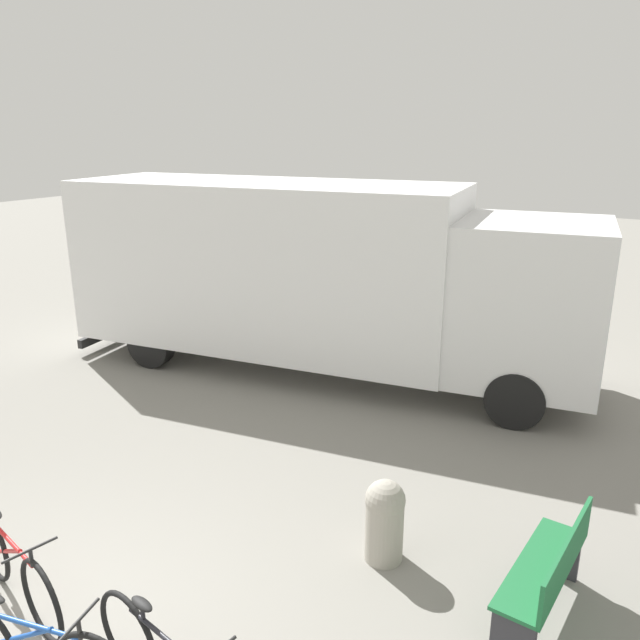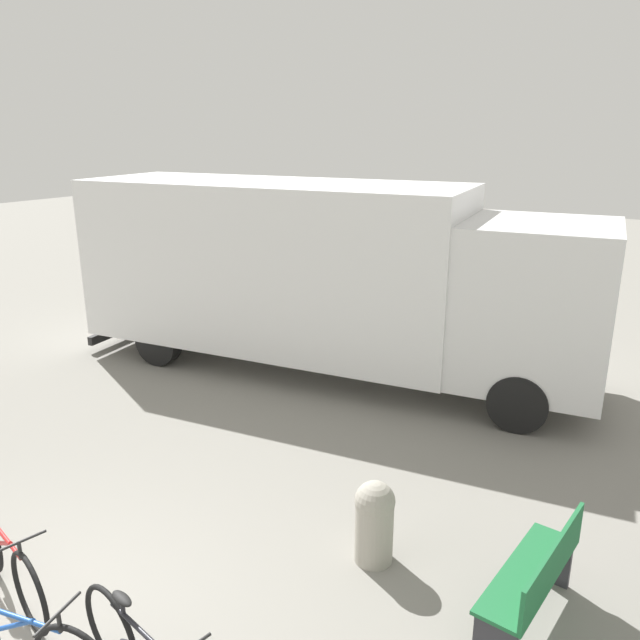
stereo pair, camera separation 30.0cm
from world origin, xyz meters
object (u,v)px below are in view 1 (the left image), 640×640
Objects in this scene: bicycle_near at (15,568)px; park_bench at (549,572)px; delivery_truck at (315,271)px; bollard_near_bench at (385,518)px.

park_bench is at bearing 41.28° from bicycle_near.
bicycle_near is at bearing -92.03° from delivery_truck.
bollard_near_bench is (-1.52, 0.00, -0.03)m from park_bench.
bicycle_near is at bearing 123.45° from park_bench.
park_bench reaches higher than bollard_near_bench.
park_bench is at bearing -0.17° from bollard_near_bench.
bollard_near_bench reaches higher than bicycle_near.
delivery_truck is at bearing 109.15° from bicycle_near.
bicycle_near is (0.80, -6.15, -1.34)m from delivery_truck.
bollard_near_bench is at bearing 54.40° from bicycle_near.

